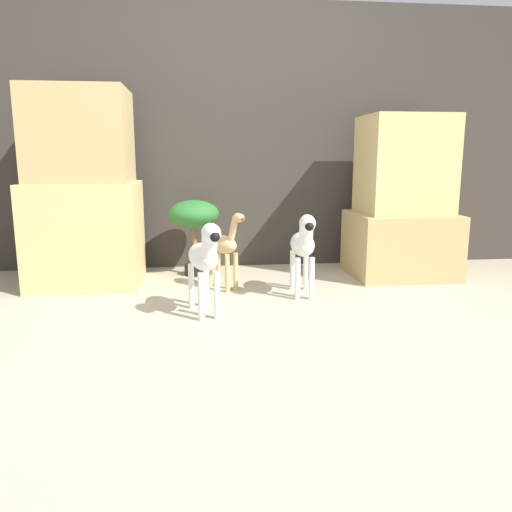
% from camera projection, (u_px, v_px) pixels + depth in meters
% --- Properties ---
extents(ground_plane, '(14.00, 14.00, 0.00)m').
position_uv_depth(ground_plane, '(270.00, 329.00, 2.76)').
color(ground_plane, '#B2A88E').
extents(wall_back, '(6.40, 0.08, 2.20)m').
position_uv_depth(wall_back, '(242.00, 138.00, 4.24)').
color(wall_back, '#38332D').
rests_on(wall_back, ground_plane).
extents(rock_pillar_left, '(0.78, 0.68, 1.42)m').
position_uv_depth(rock_pillar_left, '(84.00, 195.00, 3.65)').
color(rock_pillar_left, '#D1B775').
rests_on(rock_pillar_left, ground_plane).
extents(rock_pillar_right, '(0.78, 0.68, 1.25)m').
position_uv_depth(rock_pillar_right, '(402.00, 205.00, 3.93)').
color(rock_pillar_right, tan).
rests_on(rock_pillar_right, ground_plane).
extents(zebra_right, '(0.18, 0.50, 0.58)m').
position_uv_depth(zebra_right, '(303.00, 243.00, 3.36)').
color(zebra_right, white).
rests_on(zebra_right, ground_plane).
extents(zebra_left, '(0.24, 0.50, 0.58)m').
position_uv_depth(zebra_left, '(205.00, 256.00, 2.93)').
color(zebra_left, white).
rests_on(zebra_left, ground_plane).
extents(giraffe_figurine, '(0.30, 0.36, 0.56)m').
position_uv_depth(giraffe_figurine, '(224.00, 246.00, 3.56)').
color(giraffe_figurine, tan).
rests_on(giraffe_figurine, ground_plane).
extents(potted_palm_front, '(0.40, 0.40, 0.61)m').
position_uv_depth(potted_palm_front, '(194.00, 218.00, 3.96)').
color(potted_palm_front, black).
rests_on(potted_palm_front, ground_plane).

